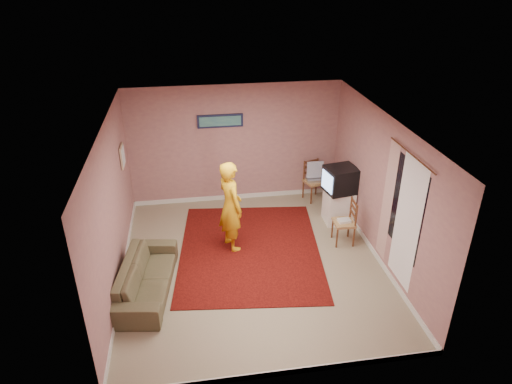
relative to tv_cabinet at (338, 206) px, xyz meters
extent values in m
plane|color=gray|center=(-1.95, -1.19, -0.35)|extent=(5.00, 5.00, 0.00)
cube|color=#A6746D|center=(-1.95, 1.31, 0.95)|extent=(4.50, 0.02, 2.60)
cube|color=#A6746D|center=(-1.95, -3.69, 0.95)|extent=(4.50, 0.02, 2.60)
cube|color=#A6746D|center=(-4.20, -1.19, 0.95)|extent=(0.02, 5.00, 2.60)
cube|color=#A6746D|center=(0.30, -1.19, 0.95)|extent=(0.02, 5.00, 2.60)
cube|color=white|center=(-1.95, -1.19, 2.25)|extent=(4.50, 5.00, 0.02)
cube|color=silver|center=(-1.95, 1.30, -0.30)|extent=(4.50, 0.02, 0.10)
cube|color=silver|center=(-1.95, -3.68, -0.30)|extent=(4.50, 0.02, 0.10)
cube|color=silver|center=(-4.19, -1.19, -0.30)|extent=(0.02, 5.00, 0.10)
cube|color=silver|center=(0.29, -1.19, -0.30)|extent=(0.02, 5.00, 0.10)
cube|color=black|center=(0.29, -2.09, 1.10)|extent=(0.01, 1.10, 1.50)
cube|color=white|center=(0.28, -2.24, 0.90)|extent=(0.01, 0.75, 2.10)
cube|color=beige|center=(0.26, -1.54, 0.90)|extent=(0.01, 0.35, 2.10)
cylinder|color=brown|center=(0.25, -2.09, 1.97)|extent=(0.02, 1.40, 0.02)
cube|color=#141938|center=(-2.25, 1.28, 1.50)|extent=(0.95, 0.03, 0.28)
cube|color=#2C617C|center=(-2.25, 1.26, 1.50)|extent=(0.86, 0.01, 0.20)
cube|color=tan|center=(-4.17, 0.41, 1.20)|extent=(0.03, 0.38, 0.42)
cube|color=silver|center=(-4.15, 0.41, 1.20)|extent=(0.01, 0.30, 0.34)
cube|color=black|center=(-1.94, -0.78, -0.34)|extent=(2.90, 3.46, 0.02)
cube|color=white|center=(0.00, 0.00, 0.00)|extent=(0.54, 0.49, 0.69)
cube|color=black|center=(0.00, 0.00, 0.60)|extent=(0.67, 0.63, 0.51)
cube|color=#8CB2F2|center=(-0.30, -0.05, 0.60)|extent=(0.10, 0.43, 0.36)
cube|color=tan|center=(-0.23, 1.01, 0.09)|extent=(0.51, 0.50, 0.05)
cube|color=brown|center=(-0.23, 1.01, 0.32)|extent=(0.40, 0.17, 0.46)
cube|color=#BABABF|center=(-0.23, 1.01, 0.14)|extent=(0.35, 0.25, 0.06)
cube|color=#7F9ED0|center=(-0.23, 1.01, 0.38)|extent=(0.36, 0.04, 0.38)
cube|color=tan|center=(-0.15, -0.77, 0.08)|extent=(0.40, 0.42, 0.05)
cube|color=brown|center=(-0.15, -0.77, 0.31)|extent=(0.06, 0.40, 0.46)
cube|color=silver|center=(-0.15, -0.77, 0.13)|extent=(0.24, 0.18, 0.05)
imported|color=brown|center=(-3.75, -1.67, -0.07)|extent=(1.00, 1.97, 0.55)
imported|color=gold|center=(-2.26, -0.60, 0.52)|extent=(0.62, 0.74, 1.73)
camera|label=1|loc=(-2.92, -7.77, 4.50)|focal=32.00mm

